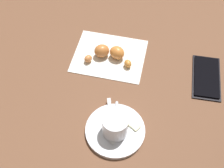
% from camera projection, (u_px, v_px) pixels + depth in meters
% --- Properties ---
extents(ground_plane, '(1.80, 1.80, 0.00)m').
position_uv_depth(ground_plane, '(110.00, 94.00, 0.76)').
color(ground_plane, brown).
extents(saucer, '(0.14, 0.14, 0.01)m').
position_uv_depth(saucer, '(115.00, 130.00, 0.70)').
color(saucer, silver).
rests_on(saucer, ground).
extents(espresso_cup, '(0.09, 0.06, 0.06)m').
position_uv_depth(espresso_cup, '(115.00, 124.00, 0.67)').
color(espresso_cup, silver).
rests_on(espresso_cup, saucer).
extents(teaspoon, '(0.12, 0.06, 0.01)m').
position_uv_depth(teaspoon, '(112.00, 128.00, 0.69)').
color(teaspoon, silver).
rests_on(teaspoon, saucer).
extents(sugar_packet, '(0.04, 0.06, 0.01)m').
position_uv_depth(sugar_packet, '(129.00, 121.00, 0.70)').
color(sugar_packet, beige).
rests_on(sugar_packet, saucer).
extents(napkin, '(0.17, 0.21, 0.00)m').
position_uv_depth(napkin, '(109.00, 56.00, 0.83)').
color(napkin, white).
rests_on(napkin, ground).
extents(croissant, '(0.07, 0.14, 0.04)m').
position_uv_depth(croissant, '(109.00, 53.00, 0.81)').
color(croissant, orange).
rests_on(croissant, napkin).
extents(cell_phone, '(0.15, 0.09, 0.01)m').
position_uv_depth(cell_phone, '(206.00, 77.00, 0.79)').
color(cell_phone, black).
rests_on(cell_phone, ground).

